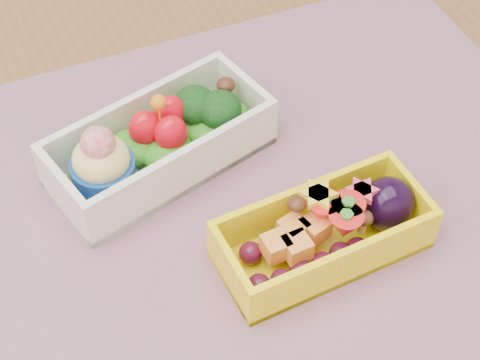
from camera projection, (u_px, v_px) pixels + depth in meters
name	position (u px, v px, depth m)	size (l,w,h in m)	color
table	(198.00, 272.00, 0.66)	(1.20, 0.80, 0.75)	brown
placemat	(233.00, 222.00, 0.57)	(0.55, 0.42, 0.00)	#A06E85
bento_white	(159.00, 144.00, 0.59)	(0.18, 0.11, 0.07)	white
bento_yellow	(328.00, 232.00, 0.54)	(0.15, 0.07, 0.05)	yellow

